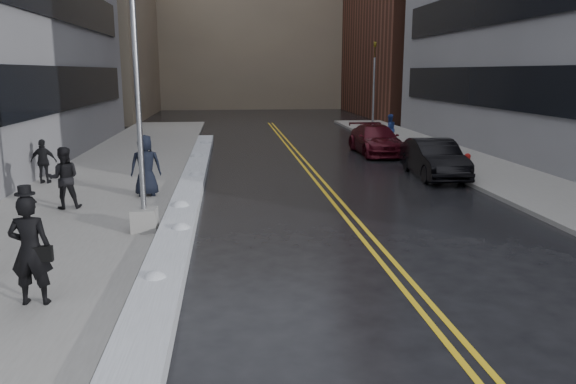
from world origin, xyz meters
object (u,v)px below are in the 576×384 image
object	(u,v)px
pedestrian_d	(44,161)
car_black	(434,159)
pedestrian_east	(389,129)
pedestrian_b	(64,178)
pedestrian_c	(146,165)
pedestrian_fedora	(30,250)
traffic_signal	(374,85)
car_maroon	(376,140)
fire_hydrant	(467,161)
lamppost	(140,141)

from	to	relation	value
pedestrian_d	car_black	size ratio (longest dim) A/B	0.35
pedestrian_d	pedestrian_east	xyz separation A→B (m)	(16.14, 10.03, 0.03)
pedestrian_b	pedestrian_c	size ratio (longest dim) A/B	0.92
pedestrian_c	pedestrian_east	distance (m)	17.47
pedestrian_fedora	pedestrian_c	bearing A→B (deg)	-92.58
traffic_signal	car_maroon	size ratio (longest dim) A/B	1.15
fire_hydrant	pedestrian_fedora	xyz separation A→B (m)	(-13.60, -12.63, 0.61)
pedestrian_b	pedestrian_c	xyz separation A→B (m)	(2.23, 1.55, 0.09)
fire_hydrant	pedestrian_c	world-z (taller)	pedestrian_c
pedestrian_fedora	pedestrian_east	world-z (taller)	pedestrian_fedora
lamppost	traffic_signal	size ratio (longest dim) A/B	1.27
car_black	pedestrian_d	bearing A→B (deg)	-176.28
pedestrian_d	car_black	world-z (taller)	pedestrian_d
pedestrian_fedora	car_maroon	bearing A→B (deg)	-118.69
fire_hydrant	pedestrian_c	xyz separation A→B (m)	(-12.83, -3.63, 0.63)
pedestrian_c	pedestrian_east	size ratio (longest dim) A/B	1.20
car_black	car_maroon	bearing A→B (deg)	97.73
pedestrian_b	pedestrian_d	world-z (taller)	pedestrian_b
pedestrian_east	car_black	distance (m)	9.71
pedestrian_c	car_maroon	xyz separation A→B (m)	(10.49, 9.75, -0.43)
pedestrian_c	car_black	xyz separation A→B (m)	(11.13, 2.99, -0.41)
pedestrian_b	car_maroon	xyz separation A→B (m)	(12.71, 11.30, -0.34)
pedestrian_b	car_black	xyz separation A→B (m)	(13.35, 4.54, -0.32)
pedestrian_c	car_maroon	world-z (taller)	pedestrian_c
car_maroon	fire_hydrant	bearing A→B (deg)	-69.53
lamppost	pedestrian_c	world-z (taller)	lamppost
pedestrian_b	car_black	bearing A→B (deg)	-172.79
fire_hydrant	pedestrian_east	distance (m)	9.07
pedestrian_c	car_maroon	bearing A→B (deg)	-146.03
pedestrian_c	lamppost	bearing A→B (deg)	88.03
car_maroon	pedestrian_d	bearing A→B (deg)	-154.50
lamppost	pedestrian_fedora	size ratio (longest dim) A/B	3.78
pedestrian_east	car_black	bearing A→B (deg)	73.18
car_black	pedestrian_fedora	bearing A→B (deg)	-132.43
pedestrian_d	pedestrian_fedora	bearing A→B (deg)	110.20
car_black	car_maroon	xyz separation A→B (m)	(-0.64, 6.76, -0.02)
traffic_signal	pedestrian_c	bearing A→B (deg)	-124.97
pedestrian_east	car_maroon	distance (m)	3.31
fire_hydrant	pedestrian_east	size ratio (longest dim) A/B	0.42
fire_hydrant	traffic_signal	bearing A→B (deg)	92.05
pedestrian_fedora	car_maroon	size ratio (longest dim) A/B	0.39
fire_hydrant	traffic_signal	world-z (taller)	traffic_signal
pedestrian_east	car_maroon	bearing A→B (deg)	50.60
pedestrian_b	pedestrian_c	bearing A→B (deg)	-156.72
lamppost	car_black	world-z (taller)	lamppost
lamppost	pedestrian_east	distance (m)	20.60
pedestrian_c	pedestrian_east	bearing A→B (deg)	-142.48
traffic_signal	lamppost	bearing A→B (deg)	-118.21
pedestrian_fedora	car_black	world-z (taller)	pedestrian_fedora
lamppost	traffic_signal	world-z (taller)	lamppost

